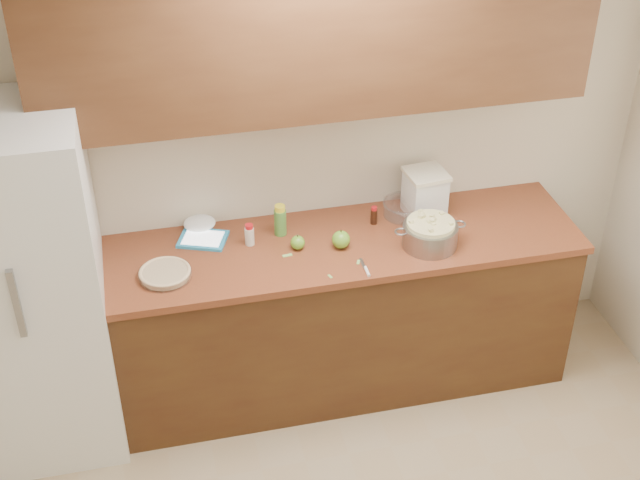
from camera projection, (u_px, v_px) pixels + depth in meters
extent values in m
plane|color=white|center=(452.00, 29.00, 2.35)|extent=(3.60, 3.60, 0.00)
plane|color=beige|center=(309.00, 147.00, 4.54)|extent=(3.60, 0.00, 3.60)
cube|color=#462B13|center=(323.00, 317.00, 4.76)|extent=(2.60, 0.65, 0.88)
cube|color=brown|center=(323.00, 247.00, 4.50)|extent=(2.64, 0.68, 0.04)
cube|color=#512F19|center=(316.00, 38.00, 4.03)|extent=(2.60, 0.34, 0.70)
cube|color=silver|center=(29.00, 290.00, 4.20)|extent=(0.70, 0.70, 1.80)
cylinder|color=silver|center=(165.00, 274.00, 4.25)|extent=(0.26, 0.26, 0.03)
cylinder|color=#D2B484|center=(165.00, 274.00, 4.24)|extent=(0.23, 0.23, 0.03)
torus|color=#D2B484|center=(165.00, 272.00, 4.24)|extent=(0.25, 0.25, 0.02)
cylinder|color=gray|center=(430.00, 235.00, 4.45)|extent=(0.28, 0.28, 0.12)
torus|color=gray|center=(401.00, 232.00, 4.39)|extent=(0.07, 0.07, 0.01)
torus|color=gray|center=(460.00, 224.00, 4.45)|extent=(0.07, 0.07, 0.01)
cylinder|color=beige|center=(430.00, 233.00, 4.44)|extent=(0.24, 0.24, 0.13)
cube|color=silver|center=(425.00, 195.00, 4.66)|extent=(0.21, 0.21, 0.23)
cube|color=beige|center=(426.00, 174.00, 4.59)|extent=(0.22, 0.22, 0.02)
cube|color=#2991C5|center=(203.00, 239.00, 4.51)|extent=(0.28, 0.25, 0.02)
cube|color=white|center=(203.00, 238.00, 4.50)|extent=(0.23, 0.20, 0.00)
cube|color=gray|center=(363.00, 263.00, 4.35)|extent=(0.02, 0.08, 0.00)
cylinder|color=white|center=(367.00, 271.00, 4.28)|extent=(0.02, 0.07, 0.01)
cylinder|color=#4C8C38|center=(280.00, 222.00, 4.52)|extent=(0.06, 0.06, 0.14)
cylinder|color=yellow|center=(280.00, 208.00, 4.48)|extent=(0.05, 0.05, 0.03)
cylinder|color=beige|center=(250.00, 236.00, 4.46)|extent=(0.05, 0.05, 0.10)
cylinder|color=red|center=(249.00, 227.00, 4.43)|extent=(0.04, 0.04, 0.02)
cylinder|color=black|center=(374.00, 217.00, 4.62)|extent=(0.04, 0.04, 0.08)
cylinder|color=red|center=(374.00, 208.00, 4.59)|extent=(0.03, 0.03, 0.02)
cylinder|color=silver|center=(403.00, 209.00, 4.69)|extent=(0.21, 0.21, 0.08)
torus|color=silver|center=(404.00, 203.00, 4.67)|extent=(0.22, 0.22, 0.01)
ellipsoid|color=white|center=(200.00, 223.00, 4.58)|extent=(0.17, 0.14, 0.07)
sphere|color=#609A26|center=(298.00, 243.00, 4.43)|extent=(0.07, 0.07, 0.07)
cylinder|color=#3F2D19|center=(298.00, 236.00, 4.41)|extent=(0.01, 0.01, 0.01)
sphere|color=#609A26|center=(341.00, 240.00, 4.44)|extent=(0.09, 0.09, 0.09)
cylinder|color=#3F2D19|center=(341.00, 231.00, 4.41)|extent=(0.01, 0.01, 0.01)
cube|color=#87BD5C|center=(358.00, 262.00, 4.35)|extent=(0.03, 0.04, 0.00)
cube|color=#87BD5C|center=(287.00, 255.00, 4.40)|extent=(0.05, 0.03, 0.00)
cube|color=#87BD5C|center=(330.00, 276.00, 4.26)|extent=(0.02, 0.03, 0.00)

